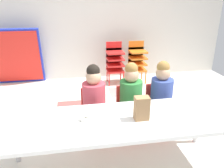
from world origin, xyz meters
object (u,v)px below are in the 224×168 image
object	(u,v)px
seated_child_near_camera	(94,96)
paper_bag_brown	(142,108)
kid_chair_red_stack	(115,60)
paper_plate_center_table	(43,117)
folded_activity_table	(18,57)
seated_child_far_right	(161,91)
kid_chair_orange_stack	(137,59)
craft_table	(118,123)
donut_powdered_on_plate	(85,118)
seated_child_middle_seat	(131,93)
paper_plate_near_edge	(85,120)

from	to	relation	value
seated_child_near_camera	paper_bag_brown	world-z (taller)	seated_child_near_camera
seated_child_near_camera	kid_chair_red_stack	world-z (taller)	seated_child_near_camera
paper_plate_center_table	folded_activity_table	bearing A→B (deg)	106.42
seated_child_far_right	seated_child_near_camera	bearing A→B (deg)	180.00
paper_bag_brown	kid_chair_orange_stack	bearing A→B (deg)	75.03
craft_table	kid_chair_orange_stack	bearing A→B (deg)	70.26
folded_activity_table	paper_bag_brown	bearing A→B (deg)	-58.83
kid_chair_orange_stack	donut_powdered_on_plate	size ratio (longest dim) A/B	7.22
kid_chair_red_stack	paper_plate_center_table	xyz separation A→B (m)	(-1.09, -2.25, 0.11)
kid_chair_orange_stack	paper_plate_center_table	xyz separation A→B (m)	(-1.54, -2.25, 0.11)
seated_child_middle_seat	folded_activity_table	size ratio (longest dim) A/B	0.84
seated_child_middle_seat	paper_plate_near_edge	world-z (taller)	seated_child_middle_seat
seated_child_far_right	paper_plate_center_table	size ratio (longest dim) A/B	5.10
folded_activity_table	kid_chair_orange_stack	bearing A→B (deg)	-6.25
seated_child_far_right	paper_bag_brown	bearing A→B (deg)	-125.42
paper_bag_brown	seated_child_near_camera	bearing A→B (deg)	121.46
seated_child_middle_seat	folded_activity_table	distance (m)	2.67
paper_bag_brown	seated_child_far_right	bearing A→B (deg)	54.58
seated_child_near_camera	paper_plate_center_table	xyz separation A→B (m)	(-0.51, -0.42, 0.01)
paper_plate_near_edge	seated_child_middle_seat	bearing A→B (deg)	44.21
seated_child_middle_seat	seated_child_near_camera	bearing A→B (deg)	180.00
donut_powdered_on_plate	seated_child_near_camera	bearing A→B (deg)	76.40
craft_table	paper_plate_center_table	size ratio (longest dim) A/B	11.93
folded_activity_table	seated_child_near_camera	bearing A→B (deg)	-58.91
folded_activity_table	paper_plate_near_edge	distance (m)	2.85
seated_child_far_right	paper_bag_brown	size ratio (longest dim) A/B	4.17
seated_child_near_camera	kid_chair_red_stack	size ratio (longest dim) A/B	1.15
kid_chair_red_stack	paper_bag_brown	distance (m)	2.45
seated_child_middle_seat	donut_powdered_on_plate	xyz separation A→B (m)	(-0.56, -0.55, 0.03)
seated_child_near_camera	paper_plate_near_edge	size ratio (longest dim) A/B	5.10
donut_powdered_on_plate	folded_activity_table	bearing A→B (deg)	113.11
seated_child_near_camera	paper_plate_near_edge	bearing A→B (deg)	-103.60
kid_chair_red_stack	paper_bag_brown	size ratio (longest dim) A/B	3.64
paper_plate_near_edge	donut_powdered_on_plate	bearing A→B (deg)	0.00
folded_activity_table	donut_powdered_on_plate	distance (m)	2.85
kid_chair_orange_stack	donut_powdered_on_plate	world-z (taller)	kid_chair_orange_stack
paper_plate_near_edge	donut_powdered_on_plate	size ratio (longest dim) A/B	1.63
seated_child_far_right	donut_powdered_on_plate	world-z (taller)	seated_child_far_right
seated_child_far_right	kid_chair_orange_stack	distance (m)	1.84
craft_table	seated_child_near_camera	xyz separation A→B (m)	(-0.16, 0.58, 0.03)
folded_activity_table	paper_plate_near_edge	size ratio (longest dim) A/B	6.04
paper_plate_center_table	donut_powdered_on_plate	distance (m)	0.40
folded_activity_table	paper_plate_center_table	xyz separation A→B (m)	(0.74, -2.49, 0.03)
kid_chair_orange_stack	donut_powdered_on_plate	xyz separation A→B (m)	(-1.15, -2.37, 0.13)
paper_plate_center_table	seated_child_far_right	bearing A→B (deg)	17.76
kid_chair_orange_stack	paper_bag_brown	xyz separation A→B (m)	(-0.65, -2.43, 0.22)
seated_child_middle_seat	donut_powdered_on_plate	distance (m)	0.78
folded_activity_table	paper_bag_brown	xyz separation A→B (m)	(1.62, -2.68, 0.14)
seated_child_middle_seat	paper_bag_brown	xyz separation A→B (m)	(-0.06, -0.61, 0.12)
seated_child_middle_seat	donut_powdered_on_plate	world-z (taller)	seated_child_middle_seat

